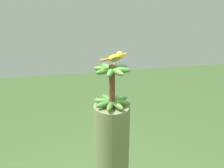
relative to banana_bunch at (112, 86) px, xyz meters
The scene contains 2 objects.
banana_bunch is the anchor object (origin of this frame).
perched_bird 0.19m from the banana_bunch, 128.90° to the left, with size 0.10×0.19×0.08m.
Camera 1 is at (1.57, -0.29, 2.07)m, focal length 42.95 mm.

